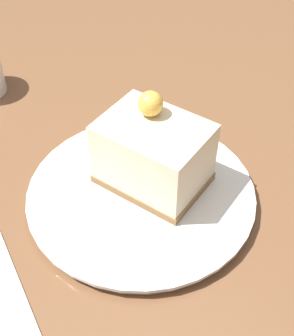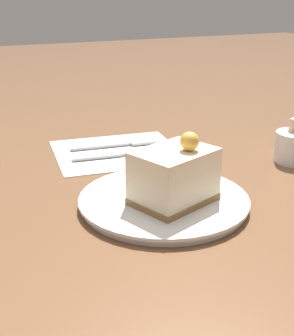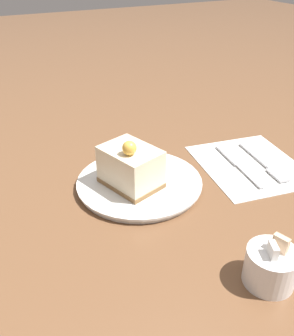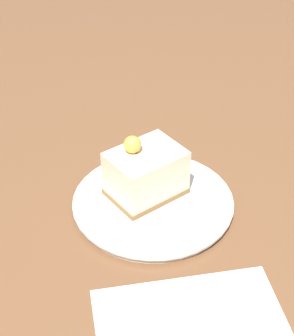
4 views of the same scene
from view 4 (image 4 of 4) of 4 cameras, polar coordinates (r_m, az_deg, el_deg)
ground_plane at (r=0.81m, az=3.00°, el=-3.18°), size 4.00×4.00×0.00m
plate at (r=0.79m, az=0.62°, el=-3.57°), size 0.22×0.22×0.01m
cake_slice at (r=0.77m, az=-0.15°, el=-0.49°), size 0.10×0.12×0.09m
knife at (r=0.66m, az=5.93°, el=-15.01°), size 0.04×0.17×0.00m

